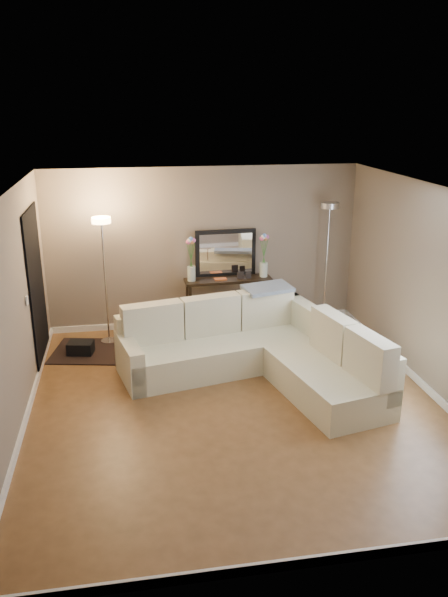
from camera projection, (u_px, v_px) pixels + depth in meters
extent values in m
cube|color=brown|center=(235.00, 403.00, 7.22)|extent=(5.00, 5.50, 0.01)
cube|color=white|center=(236.00, 192.00, 6.38)|extent=(5.00, 5.50, 0.01)
cube|color=gray|center=(203.00, 248.00, 9.37)|extent=(5.00, 0.02, 2.60)
cube|color=gray|center=(307.00, 428.00, 4.22)|extent=(5.00, 0.02, 2.60)
cube|color=gray|center=(12.00, 317.00, 6.39)|extent=(0.02, 5.50, 2.60)
cube|color=gray|center=(434.00, 293.00, 7.20)|extent=(0.02, 5.50, 2.60)
cube|color=white|center=(204.00, 321.00, 9.75)|extent=(5.00, 0.03, 0.10)
cube|color=white|center=(299.00, 563.00, 4.65)|extent=(5.00, 0.03, 0.10)
cube|color=white|center=(27.00, 417.00, 6.80)|extent=(0.03, 5.50, 0.10)
cube|color=white|center=(421.00, 383.00, 7.60)|extent=(0.03, 5.50, 0.10)
cube|color=black|center=(37.00, 288.00, 8.05)|extent=(0.02, 1.20, 2.20)
cube|color=white|center=(27.00, 301.00, 7.22)|extent=(0.02, 0.08, 0.12)
cube|color=#EEEBC1|center=(221.00, 353.00, 8.12)|extent=(2.90, 1.52, 0.42)
cube|color=#EEEBC1|center=(211.00, 324.00, 8.35)|extent=(2.74, 0.80, 0.59)
cube|color=#EEEBC1|center=(130.00, 362.00, 7.63)|extent=(0.39, 0.97, 0.59)
cube|color=#EEEBC1|center=(327.00, 382.00, 7.28)|extent=(1.30, 1.86, 0.42)
cube|color=#EEEBC1|center=(333.00, 342.00, 7.74)|extent=(0.78, 2.64, 0.59)
cube|color=beige|center=(152.00, 323.00, 7.87)|extent=(0.86, 0.41, 0.55)
cube|color=beige|center=(211.00, 315.00, 8.17)|extent=(0.86, 0.41, 0.55)
cube|color=beige|center=(265.00, 307.00, 8.47)|extent=(0.86, 0.41, 0.55)
cube|color=beige|center=(333.00, 334.00, 7.49)|extent=(0.39, 0.80, 0.55)
cube|color=beige|center=(370.00, 358.00, 6.80)|extent=(0.39, 0.80, 0.55)
cube|color=#7D8CA1|center=(268.00, 288.00, 8.43)|extent=(0.78, 0.58, 0.09)
cube|color=black|center=(228.00, 280.00, 9.30)|extent=(1.40, 0.42, 0.04)
cube|color=black|center=(190.00, 311.00, 9.18)|extent=(0.05, 0.05, 0.81)
cube|color=black|center=(188.00, 305.00, 9.46)|extent=(0.05, 0.05, 0.81)
cube|color=black|center=(269.00, 305.00, 9.43)|extent=(0.05, 0.05, 0.81)
cube|color=black|center=(264.00, 300.00, 9.70)|extent=(0.05, 0.05, 0.81)
cube|color=black|center=(228.00, 317.00, 9.51)|extent=(1.32, 0.38, 0.03)
cube|color=#BF3333|center=(193.00, 313.00, 9.36)|extent=(0.04, 0.17, 0.20)
cube|color=#3359A5|center=(196.00, 312.00, 9.37)|extent=(0.04, 0.17, 0.22)
cube|color=gold|center=(199.00, 311.00, 9.37)|extent=(0.05, 0.17, 0.25)
cube|color=#3F7F4C|center=(203.00, 312.00, 9.39)|extent=(0.06, 0.17, 0.20)
cube|color=#994C99|center=(206.00, 312.00, 9.40)|extent=(0.04, 0.17, 0.22)
cube|color=orange|center=(208.00, 311.00, 9.40)|extent=(0.04, 0.17, 0.25)
cube|color=#262626|center=(211.00, 312.00, 9.42)|extent=(0.05, 0.17, 0.20)
cube|color=#4C99B2|center=(215.00, 311.00, 9.43)|extent=(0.06, 0.17, 0.22)
cube|color=#B2A58C|center=(218.00, 310.00, 9.43)|extent=(0.04, 0.17, 0.25)
cube|color=brown|center=(220.00, 311.00, 9.45)|extent=(0.04, 0.17, 0.20)
cube|color=navy|center=(224.00, 310.00, 9.45)|extent=(0.05, 0.17, 0.22)
cube|color=gold|center=(227.00, 310.00, 9.46)|extent=(0.06, 0.17, 0.25)
cube|color=black|center=(226.00, 253.00, 9.35)|extent=(0.99, 0.07, 0.77)
cube|color=white|center=(226.00, 254.00, 9.33)|extent=(0.86, 0.04, 0.64)
cube|color=#D85D26|center=(220.00, 280.00, 9.25)|extent=(0.20, 0.13, 0.04)
cube|color=black|center=(240.00, 276.00, 9.27)|extent=(0.11, 0.02, 0.14)
cube|color=black|center=(248.00, 276.00, 9.30)|extent=(0.09, 0.02, 0.12)
cylinder|color=silver|center=(191.00, 274.00, 9.16)|extent=(0.13, 0.13, 0.26)
cylinder|color=#38722D|center=(190.00, 256.00, 9.06)|extent=(0.10, 0.01, 0.44)
sphere|color=#E5598C|center=(188.00, 242.00, 8.98)|extent=(0.08, 0.08, 0.07)
cylinder|color=#38722D|center=(190.00, 255.00, 9.05)|extent=(0.06, 0.01, 0.47)
sphere|color=white|center=(189.00, 241.00, 8.98)|extent=(0.08, 0.08, 0.07)
cylinder|color=#38722D|center=(191.00, 255.00, 9.05)|extent=(0.01, 0.01, 0.49)
sphere|color=#598CE5|center=(191.00, 239.00, 8.97)|extent=(0.08, 0.08, 0.07)
cylinder|color=#38722D|center=(192.00, 256.00, 9.06)|extent=(0.06, 0.01, 0.45)
sphere|color=#E58C4C|center=(192.00, 242.00, 8.99)|extent=(0.08, 0.08, 0.07)
cylinder|color=#38722D|center=(192.00, 255.00, 9.06)|extent=(0.11, 0.01, 0.46)
sphere|color=#D866B2|center=(193.00, 240.00, 8.99)|extent=(0.08, 0.08, 0.07)
cylinder|color=silver|center=(264.00, 270.00, 9.38)|extent=(0.13, 0.13, 0.26)
cylinder|color=#38722D|center=(263.00, 252.00, 9.28)|extent=(0.10, 0.01, 0.44)
sphere|color=#E5598C|center=(262.00, 239.00, 9.20)|extent=(0.08, 0.08, 0.07)
cylinder|color=#38722D|center=(263.00, 252.00, 9.28)|extent=(0.06, 0.01, 0.47)
sphere|color=white|center=(263.00, 237.00, 9.20)|extent=(0.08, 0.08, 0.07)
cylinder|color=#38722D|center=(264.00, 251.00, 9.28)|extent=(0.01, 0.01, 0.49)
sphere|color=#598CE5|center=(264.00, 236.00, 9.20)|extent=(0.08, 0.08, 0.07)
cylinder|color=#38722D|center=(265.00, 252.00, 9.29)|extent=(0.06, 0.01, 0.45)
sphere|color=#E58C4C|center=(266.00, 238.00, 9.22)|extent=(0.08, 0.08, 0.07)
cylinder|color=#38722D|center=(265.00, 251.00, 9.28)|extent=(0.11, 0.01, 0.46)
sphere|color=#D866B2|center=(267.00, 237.00, 9.21)|extent=(0.08, 0.08, 0.07)
cylinder|color=silver|center=(109.00, 341.00, 9.03)|extent=(0.30, 0.30, 0.03)
cylinder|color=silver|center=(106.00, 284.00, 8.73)|extent=(0.03, 0.03, 1.86)
cylinder|color=#FFBF72|center=(101.00, 220.00, 8.42)|extent=(0.33, 0.33, 0.09)
cylinder|color=silver|center=(323.00, 322.00, 9.82)|extent=(0.31, 0.31, 0.03)
cylinder|color=silver|center=(326.00, 267.00, 9.51)|extent=(0.03, 0.03, 1.93)
cylinder|color=silver|center=(330.00, 205.00, 9.18)|extent=(0.34, 0.34, 0.09)
cube|color=black|center=(97.00, 351.00, 8.68)|extent=(1.44, 1.19, 0.02)
cube|color=black|center=(81.00, 349.00, 8.58)|extent=(0.40, 0.32, 0.23)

